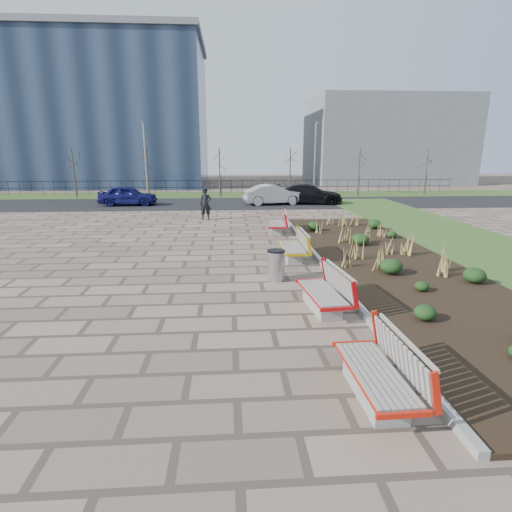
{
  "coord_description": "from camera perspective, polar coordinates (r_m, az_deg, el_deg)",
  "views": [
    {
      "loc": [
        0.76,
        -8.02,
        3.81
      ],
      "look_at": [
        1.5,
        3.0,
        0.9
      ],
      "focal_mm": 28.0,
      "sensor_mm": 36.0,
      "label": 1
    }
  ],
  "objects": [
    {
      "name": "ground",
      "position": [
        8.91,
        -8.51,
        -10.73
      ],
      "size": [
        120.0,
        120.0,
        0.0
      ],
      "primitive_type": "plane",
      "color": "#846E5B",
      "rests_on": "ground"
    },
    {
      "name": "planting_bed",
      "position": [
        14.62,
        18.36,
        -0.91
      ],
      "size": [
        4.5,
        18.0,
        0.1
      ],
      "primitive_type": "cube",
      "color": "black",
      "rests_on": "ground"
    },
    {
      "name": "planting_curb",
      "position": [
        13.9,
        9.44,
        -1.02
      ],
      "size": [
        0.16,
        18.0,
        0.15
      ],
      "primitive_type": "cube",
      "color": "gray",
      "rests_on": "ground"
    },
    {
      "name": "grass_verge_far",
      "position": [
        36.22,
        -5.09,
        8.7
      ],
      "size": [
        80.0,
        5.0,
        0.04
      ],
      "primitive_type": "cube",
      "color": "#33511E",
      "rests_on": "ground"
    },
    {
      "name": "road",
      "position": [
        30.26,
        -5.3,
        7.48
      ],
      "size": [
        80.0,
        7.0,
        0.02
      ],
      "primitive_type": "cube",
      "color": "black",
      "rests_on": "ground"
    },
    {
      "name": "bench_a",
      "position": [
        6.76,
        16.65,
        -15.21
      ],
      "size": [
        0.96,
        2.12,
        1.0
      ],
      "primitive_type": null,
      "rotation": [
        0.0,
        0.0,
        0.03
      ],
      "color": "red",
      "rests_on": "ground"
    },
    {
      "name": "bench_b",
      "position": [
        9.96,
        9.42,
        -4.85
      ],
      "size": [
        1.11,
        2.18,
        1.0
      ],
      "primitive_type": null,
      "rotation": [
        0.0,
        0.0,
        0.1
      ],
      "color": "red",
      "rests_on": "ground"
    },
    {
      "name": "bench_c",
      "position": [
        14.44,
        5.18,
        1.45
      ],
      "size": [
        0.91,
        2.11,
        1.0
      ],
      "primitive_type": null,
      "rotation": [
        0.0,
        0.0,
        0.01
      ],
      "color": "#CE9C0A",
      "rests_on": "ground"
    },
    {
      "name": "bench_d",
      "position": [
        19.21,
        2.92,
        4.82
      ],
      "size": [
        1.07,
        2.17,
        1.0
      ],
      "primitive_type": null,
      "rotation": [
        0.0,
        0.0,
        -0.08
      ],
      "color": "red",
      "rests_on": "ground"
    },
    {
      "name": "litter_bin",
      "position": [
        12.06,
        2.87,
        -1.38
      ],
      "size": [
        0.53,
        0.53,
        0.92
      ],
      "primitive_type": "cylinder",
      "color": "#B2B2B7",
      "rests_on": "ground"
    },
    {
      "name": "pedestrian",
      "position": [
        22.97,
        -7.23,
        7.38
      ],
      "size": [
        0.67,
        0.45,
        1.81
      ],
      "primitive_type": "imported",
      "rotation": [
        0.0,
        0.0,
        0.03
      ],
      "color": "black",
      "rests_on": "ground"
    },
    {
      "name": "car_blue",
      "position": [
        30.4,
        -17.83,
        8.22
      ],
      "size": [
        4.11,
        1.69,
        1.39
      ],
      "primitive_type": "imported",
      "rotation": [
        0.0,
        0.0,
        1.58
      ],
      "color": "#131455",
      "rests_on": "road"
    },
    {
      "name": "car_silver",
      "position": [
        29.46,
        2.56,
        8.76
      ],
      "size": [
        4.54,
        2.11,
        1.44
      ],
      "primitive_type": "imported",
      "rotation": [
        0.0,
        0.0,
        1.71
      ],
      "color": "#96999D",
      "rests_on": "road"
    },
    {
      "name": "car_black",
      "position": [
        30.16,
        7.59,
        8.78
      ],
      "size": [
        5.09,
        2.48,
        1.43
      ],
      "primitive_type": "imported",
      "rotation": [
        0.0,
        0.0,
        1.47
      ],
      "color": "black",
      "rests_on": "road"
    },
    {
      "name": "tree_a",
      "position": [
        36.84,
        -24.56,
        10.7
      ],
      "size": [
        1.4,
        1.4,
        4.0
      ],
      "primitive_type": null,
      "color": "#4C3D2D",
      "rests_on": "grass_verge_far"
    },
    {
      "name": "tree_b",
      "position": [
        35.22,
        -15.22,
        11.38
      ],
      "size": [
        1.4,
        1.4,
        4.0
      ],
      "primitive_type": null,
      "color": "#4C3D2D",
      "rests_on": "grass_verge_far"
    },
    {
      "name": "tree_c",
      "position": [
        34.57,
        -5.21,
        11.76
      ],
      "size": [
        1.4,
        1.4,
        4.0
      ],
      "primitive_type": null,
      "color": "#4C3D2D",
      "rests_on": "grass_verge_far"
    },
    {
      "name": "tree_d",
      "position": [
        34.96,
        4.88,
        11.8
      ],
      "size": [
        1.4,
        1.4,
        4.0
      ],
      "primitive_type": null,
      "color": "#4C3D2D",
      "rests_on": "grass_verge_far"
    },
    {
      "name": "tree_e",
      "position": [
        36.34,
        14.47,
        11.51
      ],
      "size": [
        1.4,
        1.4,
        4.0
      ],
      "primitive_type": null,
      "color": "#4C3D2D",
      "rests_on": "grass_verge_far"
    },
    {
      "name": "tree_f",
      "position": [
        38.62,
        23.12,
        10.98
      ],
      "size": [
        1.4,
        1.4,
        4.0
      ],
      "primitive_type": null,
      "color": "#4C3D2D",
      "rests_on": "grass_verge_far"
    },
    {
      "name": "lamp_west",
      "position": [
        34.69,
        -15.49,
        12.97
      ],
      "size": [
        0.24,
        0.6,
        6.0
      ],
      "primitive_type": null,
      "color": "gray",
      "rests_on": "grass_verge_far"
    },
    {
      "name": "lamp_east",
      "position": [
        34.79,
        8.39,
        13.34
      ],
      "size": [
        0.24,
        0.6,
        6.0
      ],
      "primitive_type": null,
      "color": "gray",
      "rests_on": "grass_verge_far"
    },
    {
      "name": "railing_fence",
      "position": [
        37.66,
        -5.07,
        9.87
      ],
      "size": [
        44.0,
        0.1,
        1.2
      ],
      "primitive_type": null,
      "color": "black",
      "rests_on": "grass_verge_far"
    },
    {
      "name": "building_glass",
      "position": [
        53.26,
        -30.56,
        16.79
      ],
      "size": [
        40.0,
        14.0,
        15.0
      ],
      "primitive_type": "cube",
      "color": "#192338",
      "rests_on": "ground"
    },
    {
      "name": "building_grey",
      "position": [
        53.6,
        17.85,
        15.35
      ],
      "size": [
        18.0,
        12.0,
        10.0
      ],
      "primitive_type": "cube",
      "color": "slate",
      "rests_on": "ground"
    }
  ]
}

